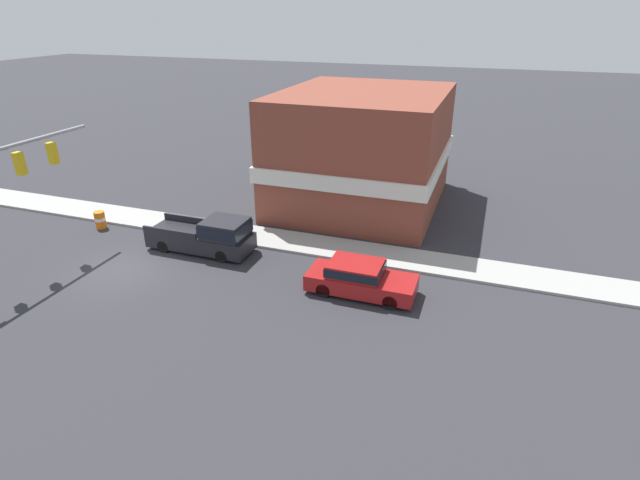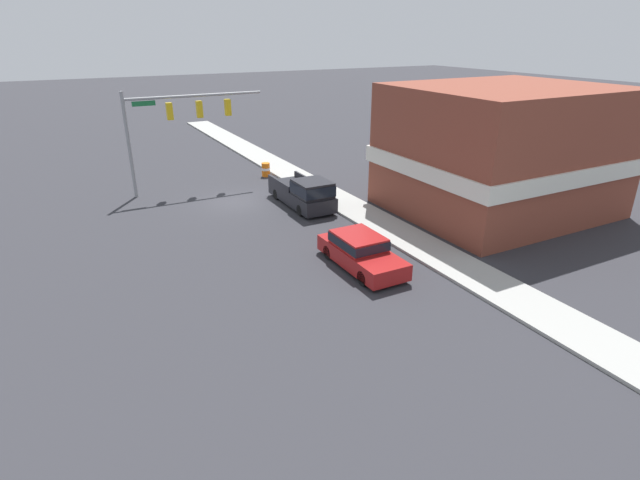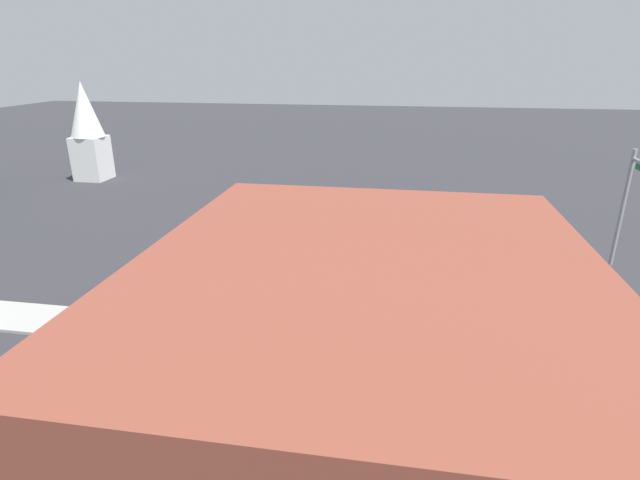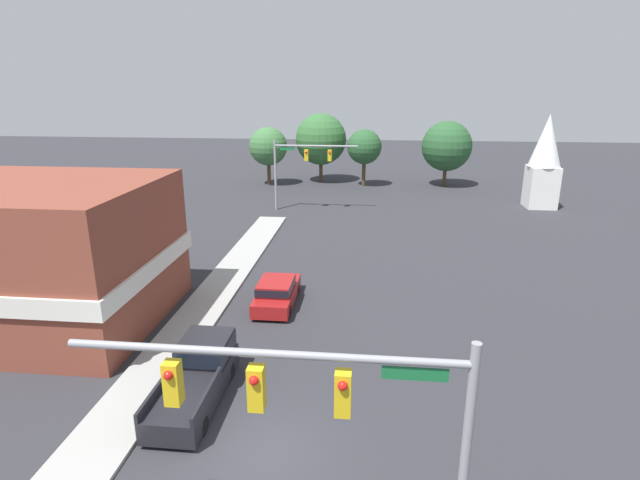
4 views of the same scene
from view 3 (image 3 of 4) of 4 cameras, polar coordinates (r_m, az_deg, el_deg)
The scene contains 6 objects.
ground_plane at distance 26.84m, azimuth 25.87°, elevation -6.47°, with size 200.00×200.00×0.00m, color #2D2D33.
sidewalk_curb at distance 22.09m, azimuth 29.77°, elevation -12.84°, with size 2.40×60.00×0.14m.
car_lead at distance 23.92m, azimuth -0.07°, elevation -5.43°, with size 1.95×4.86×1.49m.
pickup_truck_parked at distance 22.80m, azimuth 21.06°, elevation -7.82°, with size 1.99×5.59×1.91m.
corner_brick_building at distance 12.53m, azimuth 5.03°, elevation -17.40°, with size 11.85×10.07×7.15m.
church_steeple at distance 52.28m, azimuth -25.05°, elevation 11.38°, with size 3.02×3.02×9.03m.
Camera 3 is at (-23.09, 7.93, 11.16)m, focal length 28.00 mm.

